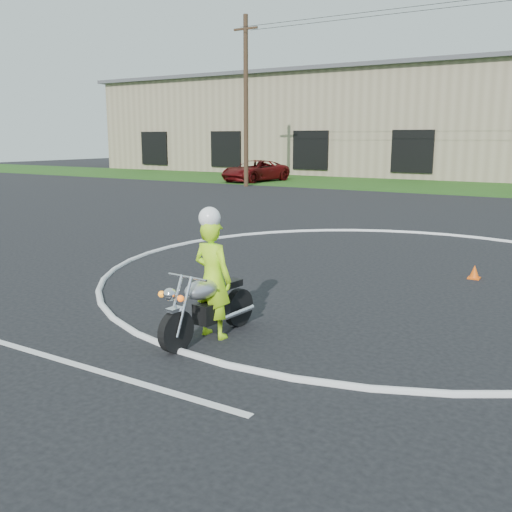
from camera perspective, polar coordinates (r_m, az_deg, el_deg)
The scene contains 6 objects.
ground at distance 10.08m, azimuth 6.81°, elevation -5.30°, with size 120.00×120.00×0.00m, color black.
course_markings at distance 13.58m, azimuth 23.07°, elevation -1.69°, with size 19.05×19.05×0.12m.
primary_motorcycle at distance 8.46m, azimuth -4.86°, elevation -4.96°, with size 0.71×2.02×1.06m.
rider_primary_grp at distance 8.45m, azimuth -4.37°, elevation -1.92°, with size 0.68×0.48×1.97m.
pickup_grp at distance 39.40m, azimuth -0.10°, elevation 8.50°, with size 3.23×5.52×1.44m.
warehouse at distance 53.51m, azimuth 7.46°, elevation 12.94°, with size 41.00×17.00×8.30m.
Camera 1 is at (3.99, -8.78, 2.94)m, focal length 40.00 mm.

